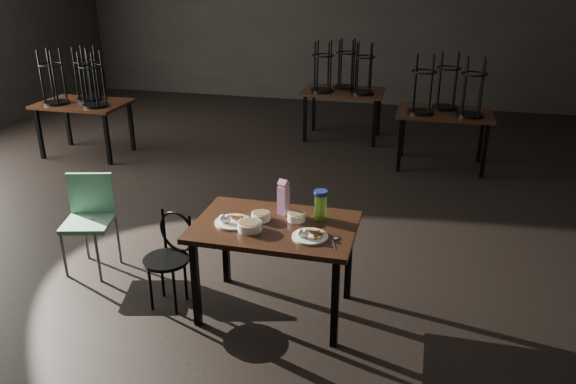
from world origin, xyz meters
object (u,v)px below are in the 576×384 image
(bentwood_chair, at_px, (171,252))
(school_chair, at_px, (90,214))
(juice_carton, at_px, (283,198))
(main_table, at_px, (275,234))
(water_bottle, at_px, (320,205))

(bentwood_chair, height_order, school_chair, school_chair)
(school_chair, bearing_deg, juice_carton, -17.56)
(main_table, xyz_separation_m, school_chair, (-1.76, 0.28, -0.16))
(main_table, bearing_deg, bentwood_chair, -175.01)
(main_table, height_order, school_chair, school_chair)
(juice_carton, relative_size, school_chair, 0.33)
(juice_carton, distance_m, bentwood_chair, 0.99)
(main_table, bearing_deg, school_chair, 171.01)
(bentwood_chair, bearing_deg, school_chair, 174.50)
(juice_carton, bearing_deg, main_table, -94.18)
(juice_carton, xyz_separation_m, bentwood_chair, (-0.84, -0.27, -0.43))
(water_bottle, distance_m, school_chair, 2.09)
(school_chair, bearing_deg, main_table, -24.02)
(main_table, xyz_separation_m, juice_carton, (0.01, 0.20, 0.21))
(water_bottle, bearing_deg, school_chair, 177.29)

